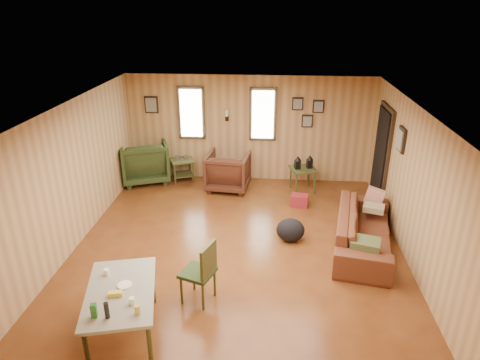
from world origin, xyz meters
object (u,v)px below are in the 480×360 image
object	(u,v)px
recliner_brown	(228,169)
side_table	(303,167)
end_table	(182,166)
dining_table	(121,295)
recliner_green	(144,159)
sofa	(364,224)

from	to	relation	value
recliner_brown	side_table	bearing A→B (deg)	-174.08
end_table	dining_table	world-z (taller)	dining_table
recliner_green	dining_table	distance (m)	5.05
recliner_brown	dining_table	bearing A→B (deg)	85.92
sofa	dining_table	distance (m)	4.10
recliner_brown	end_table	size ratio (longest dim) A/B	1.44
recliner_green	side_table	world-z (taller)	recliner_green
end_table	dining_table	size ratio (longest dim) A/B	0.43
recliner_green	recliner_brown	bearing A→B (deg)	150.17
dining_table	recliner_green	bearing A→B (deg)	89.53
sofa	recliner_brown	world-z (taller)	recliner_brown
recliner_brown	recliner_green	size ratio (longest dim) A/B	0.86
recliner_green	dining_table	bearing A→B (deg)	82.30
sofa	recliner_brown	distance (m)	3.37
sofa	dining_table	bearing A→B (deg)	135.87
sofa	recliner_green	bearing A→B (deg)	70.99
dining_table	side_table	bearing A→B (deg)	48.39
recliner_brown	recliner_green	bearing A→B (deg)	-2.98
sofa	end_table	bearing A→B (deg)	64.91
side_table	dining_table	bearing A→B (deg)	-117.88
sofa	end_table	xyz separation A→B (m)	(-3.63, 2.59, -0.08)
side_table	end_table	bearing A→B (deg)	172.50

